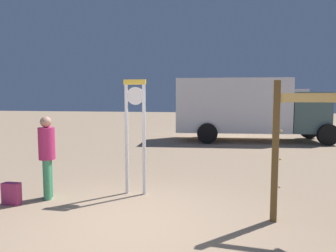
% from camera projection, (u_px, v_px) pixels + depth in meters
% --- Properties ---
extents(ground_plane, '(80.00, 80.00, 0.00)m').
position_uv_depth(ground_plane, '(129.00, 227.00, 4.70)').
color(ground_plane, '#9D8165').
extents(standing_clock, '(0.45, 0.10, 2.36)m').
position_uv_depth(standing_clock, '(135.00, 126.00, 6.22)').
color(standing_clock, white).
rests_on(standing_clock, ground_plane).
extents(arrow_sign, '(1.15, 0.28, 2.26)m').
position_uv_depth(arrow_sign, '(303.00, 127.00, 4.68)').
color(arrow_sign, brown).
rests_on(arrow_sign, ground_plane).
extents(person_near_clock, '(0.31, 0.31, 1.63)m').
position_uv_depth(person_near_clock, '(47.00, 153.00, 5.95)').
color(person_near_clock, '#3F9362').
rests_on(person_near_clock, ground_plane).
extents(backpack, '(0.33, 0.19, 0.41)m').
position_uv_depth(backpack, '(12.00, 194.00, 5.68)').
color(backpack, '#B43668').
rests_on(backpack, ground_plane).
extents(box_truck_near, '(7.12, 3.00, 2.89)m').
position_uv_depth(box_truck_near, '(245.00, 107.00, 14.27)').
color(box_truck_near, white).
rests_on(box_truck_near, ground_plane).
extents(box_truck_far, '(7.02, 3.14, 2.66)m').
position_uv_depth(box_truck_far, '(259.00, 105.00, 22.49)').
color(box_truck_far, silver).
rests_on(box_truck_far, ground_plane).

